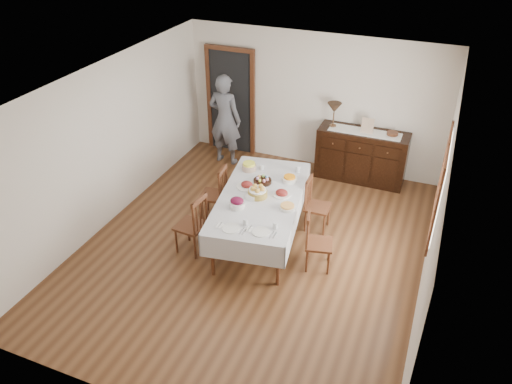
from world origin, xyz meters
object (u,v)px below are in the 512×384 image
at_px(chair_left_near, 193,224).
at_px(chair_right_near, 316,240).
at_px(sideboard, 361,155).
at_px(chair_right_far, 315,204).
at_px(table_lamp, 334,108).
at_px(person, 225,117).
at_px(dining_table, 261,201).
at_px(chair_left_far, 216,193).

distance_m(chair_left_near, chair_right_near, 1.83).
xyz_separation_m(chair_left_near, sideboard, (1.87, 3.13, -0.01)).
distance_m(chair_right_far, sideboard, 1.90).
relative_size(chair_left_near, sideboard, 0.60).
height_order(chair_left_near, table_lamp, table_lamp).
xyz_separation_m(sideboard, person, (-2.65, -0.30, 0.47)).
distance_m(dining_table, chair_right_near, 1.07).
bearing_deg(dining_table, chair_right_near, -27.29).
distance_m(chair_left_far, person, 2.08).
distance_m(chair_left_far, chair_right_far, 1.63).
bearing_deg(sideboard, chair_left_near, -120.85).
bearing_deg(dining_table, chair_left_far, 154.49).
relative_size(dining_table, table_lamp, 5.45).
bearing_deg(table_lamp, person, -171.64).
bearing_deg(chair_right_near, sideboard, -14.54).
bearing_deg(person, chair_left_far, 112.63).
height_order(chair_right_near, person, person).
relative_size(dining_table, chair_left_far, 2.59).
bearing_deg(chair_right_far, dining_table, 129.27).
distance_m(chair_left_near, person, 2.97).
bearing_deg(chair_left_far, chair_right_near, 65.93).
bearing_deg(table_lamp, dining_table, -100.56).
bearing_deg(chair_left_far, chair_left_near, -1.60).
bearing_deg(chair_left_near, table_lamp, 162.59).
relative_size(chair_left_far, person, 0.50).
distance_m(chair_left_near, chair_right_far, 1.97).
xyz_separation_m(dining_table, chair_right_near, (0.98, -0.33, -0.25)).
height_order(chair_left_near, chair_right_far, chair_left_near).
xyz_separation_m(dining_table, chair_left_far, (-0.90, 0.27, -0.22)).
bearing_deg(chair_left_far, sideboard, 131.94).
distance_m(chair_right_far, person, 2.83).
height_order(chair_right_far, person, person).
relative_size(chair_left_near, chair_right_near, 1.08).
xyz_separation_m(chair_left_near, chair_right_far, (1.52, 1.26, -0.04)).
height_order(sideboard, table_lamp, table_lamp).
height_order(chair_right_near, table_lamp, table_lamp).
relative_size(sideboard, table_lamp, 3.57).
bearing_deg(sideboard, chair_right_near, -91.34).
height_order(person, table_lamp, person).
bearing_deg(person, dining_table, 128.79).
relative_size(chair_right_far, person, 0.47).
relative_size(chair_left_far, chair_right_near, 1.05).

